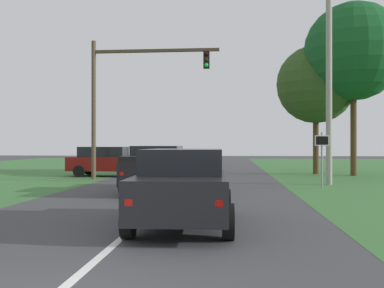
{
  "coord_description": "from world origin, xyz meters",
  "views": [
    {
      "loc": [
        2.17,
        -4.98,
        1.86
      ],
      "look_at": [
        0.17,
        17.61,
        1.92
      ],
      "focal_mm": 40.87,
      "sensor_mm": 36.0,
      "label": 1
    }
  ],
  "objects": [
    {
      "name": "pickup_truck_lead",
      "position": [
        -0.73,
        12.3,
        0.96
      ],
      "size": [
        2.29,
        5.4,
        1.83
      ],
      "color": "black",
      "rests_on": "ground_plane"
    },
    {
      "name": "utility_pole_right",
      "position": [
        6.76,
        15.92,
        4.63
      ],
      "size": [
        0.28,
        0.28,
        9.27
      ],
      "primitive_type": "cylinder",
      "color": "#9E998E",
      "rests_on": "ground_plane"
    },
    {
      "name": "keep_moving_sign",
      "position": [
        6.06,
        14.11,
        1.54
      ],
      "size": [
        0.6,
        0.09,
        2.4
      ],
      "color": "gray",
      "rests_on": "ground_plane"
    },
    {
      "name": "extra_tree_1",
      "position": [
        7.63,
        23.67,
        5.76
      ],
      "size": [
        5.0,
        5.0,
        8.28
      ],
      "color": "#4C351E",
      "rests_on": "ground_plane"
    },
    {
      "name": "ground_plane",
      "position": [
        0.0,
        9.82,
        0.0
      ],
      "size": [
        120.0,
        120.0,
        0.0
      ],
      "primitive_type": "plane",
      "color": "#424244"
    },
    {
      "name": "red_suv_near",
      "position": [
        1.09,
        5.0,
        0.94
      ],
      "size": [
        2.31,
        4.48,
        1.77
      ],
      "color": "black",
      "rests_on": "ground_plane"
    },
    {
      "name": "traffic_light",
      "position": [
        -3.51,
        18.33,
        4.97
      ],
      "size": [
        7.0,
        0.4,
        7.57
      ],
      "color": "brown",
      "rests_on": "ground_plane"
    },
    {
      "name": "oak_tree_right",
      "position": [
        9.6,
        22.25,
        7.52
      ],
      "size": [
        5.94,
        5.94,
        10.51
      ],
      "color": "#4C351E",
      "rests_on": "ground_plane"
    },
    {
      "name": "crossing_suv_far",
      "position": [
        -5.22,
        20.46,
        0.92
      ],
      "size": [
        4.51,
        2.07,
        1.76
      ],
      "color": "maroon",
      "rests_on": "ground_plane"
    }
  ]
}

